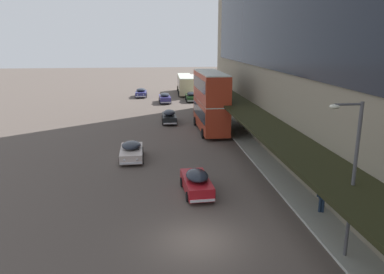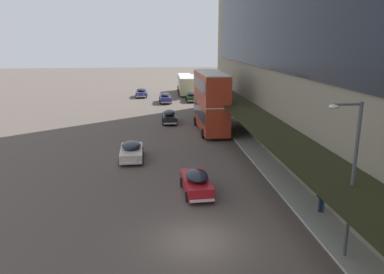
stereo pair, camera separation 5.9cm
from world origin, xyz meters
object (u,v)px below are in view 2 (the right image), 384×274
at_px(transit_bus_kerbside_front, 185,83).
at_px(sedan_second_near, 131,151).
at_px(sedan_oncoming_front, 192,96).
at_px(pedestrian_at_kerb, 322,195).
at_px(sedan_lead_mid, 141,93).
at_px(sedan_lead_near, 196,182).
at_px(sedan_trailing_mid, 169,116).
at_px(transit_bus_kerbside_rear, 211,100).
at_px(sedan_far_back, 165,98).
at_px(street_lamp, 350,170).

distance_m(transit_bus_kerbside_front, sedan_second_near, 39.21).
xyz_separation_m(sedan_oncoming_front, pedestrian_at_kerb, (2.95, -41.37, 0.42)).
height_order(sedan_lead_mid, pedestrian_at_kerb, pedestrian_at_kerb).
height_order(sedan_lead_near, sedan_trailing_mid, sedan_trailing_mid).
xyz_separation_m(transit_bus_kerbside_rear, sedan_second_near, (-8.13, -9.05, -2.73)).
distance_m(transit_bus_kerbside_rear, sedan_lead_mid, 27.64).
bearing_deg(sedan_far_back, sedan_lead_near, -89.09).
relative_size(transit_bus_kerbside_rear, sedan_far_back, 2.06).
distance_m(sedan_lead_mid, pedestrian_at_kerb, 48.24).
relative_size(sedan_lead_near, sedan_far_back, 0.98).
xyz_separation_m(sedan_lead_mid, sedan_far_back, (3.89, -6.63, 0.03)).
distance_m(transit_bus_kerbside_rear, sedan_trailing_mid, 6.91).
height_order(sedan_lead_near, street_lamp, street_lamp).
xyz_separation_m(sedan_oncoming_front, sedan_far_back, (-4.39, -1.08, 0.02)).
height_order(sedan_second_near, sedan_far_back, sedan_far_back).
distance_m(transit_bus_kerbside_front, sedan_far_back, 10.54).
bearing_deg(sedan_lead_mid, sedan_oncoming_front, -33.84).
bearing_deg(sedan_second_near, sedan_far_back, 82.14).
height_order(sedan_second_near, sedan_lead_near, sedan_lead_near).
bearing_deg(pedestrian_at_kerb, sedan_trailing_mid, 106.28).
relative_size(transit_bus_kerbside_rear, sedan_trailing_mid, 2.07).
relative_size(sedan_oncoming_front, pedestrian_at_kerb, 2.47).
bearing_deg(sedan_far_back, transit_bus_kerbside_front, 66.82).
distance_m(sedan_lead_mid, street_lamp, 52.41).
bearing_deg(transit_bus_kerbside_front, sedan_oncoming_front, -88.25).
bearing_deg(transit_bus_kerbside_rear, street_lamp, -85.13).
relative_size(sedan_trailing_mid, sedan_lead_mid, 1.03).
height_order(sedan_oncoming_front, sedan_lead_near, sedan_lead_near).
bearing_deg(sedan_trailing_mid, sedan_oncoming_front, 74.41).
height_order(sedan_lead_mid, sedan_far_back, sedan_far_back).
bearing_deg(street_lamp, transit_bus_kerbside_front, 92.29).
bearing_deg(sedan_far_back, sedan_lead_mid, 120.40).
distance_m(transit_bus_kerbside_front, pedestrian_at_kerb, 50.03).
relative_size(sedan_oncoming_front, sedan_lead_near, 1.05).
relative_size(transit_bus_kerbside_front, sedan_trailing_mid, 2.53).
bearing_deg(transit_bus_kerbside_rear, sedan_oncoming_front, 89.40).
xyz_separation_m(sedan_lead_near, sedan_trailing_mid, (-0.66, 21.55, -0.00)).
relative_size(sedan_lead_mid, sedan_far_back, 0.97).
relative_size(transit_bus_kerbside_front, street_lamp, 1.57).
distance_m(transit_bus_kerbside_rear, sedan_lead_near, 17.38).
height_order(sedan_trailing_mid, sedan_far_back, sedan_trailing_mid).
bearing_deg(sedan_oncoming_front, sedan_lead_near, -95.79).
height_order(sedan_lead_near, pedestrian_at_kerb, pedestrian_at_kerb).
bearing_deg(sedan_oncoming_front, sedan_second_near, -105.66).
bearing_deg(sedan_lead_mid, sedan_second_near, -90.12).
relative_size(pedestrian_at_kerb, street_lamp, 0.26).
distance_m(sedan_lead_near, pedestrian_at_kerb, 7.77).
height_order(sedan_second_near, street_lamp, street_lamp).
distance_m(sedan_far_back, street_lamp, 45.23).
height_order(sedan_far_back, street_lamp, street_lamp).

